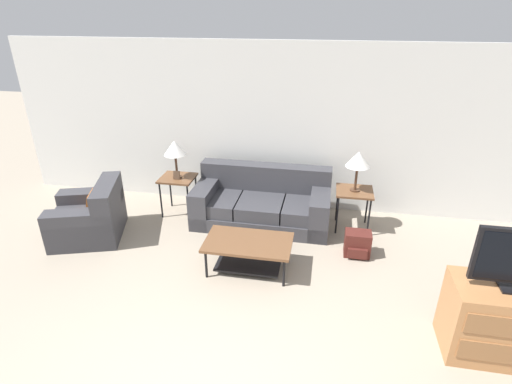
{
  "coord_description": "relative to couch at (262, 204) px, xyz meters",
  "views": [
    {
      "loc": [
        0.85,
        -1.73,
        3.04
      ],
      "look_at": [
        -0.02,
        2.96,
        0.8
      ],
      "focal_mm": 28.0,
      "sensor_mm": 36.0,
      "label": 1
    }
  ],
  "objects": [
    {
      "name": "picture_frame",
      "position": [
        -1.33,
        -0.04,
        0.39
      ],
      "size": [
        0.1,
        0.04,
        0.13
      ],
      "color": "#4C3828",
      "rests_on": "side_table_left"
    },
    {
      "name": "wall_back",
      "position": [
        0.04,
        0.66,
        1.01
      ],
      "size": [
        8.58,
        0.06,
        2.6
      ],
      "color": "silver",
      "rests_on": "ground_plane"
    },
    {
      "name": "side_table_left",
      "position": [
        -1.35,
        0.03,
        0.26
      ],
      "size": [
        0.52,
        0.48,
        0.62
      ],
      "color": "brown",
      "rests_on": "ground_plane"
    },
    {
      "name": "tv_console",
      "position": [
        2.66,
        -2.14,
        0.08
      ],
      "size": [
        1.04,
        0.56,
        0.75
      ],
      "color": "#A87042",
      "rests_on": "ground_plane"
    },
    {
      "name": "side_table_right",
      "position": [
        1.35,
        0.03,
        0.26
      ],
      "size": [
        0.52,
        0.48,
        0.62
      ],
      "color": "brown",
      "rests_on": "ground_plane"
    },
    {
      "name": "table_lamp_right",
      "position": [
        1.35,
        0.03,
        0.8
      ],
      "size": [
        0.34,
        0.34,
        0.59
      ],
      "color": "#472D1E",
      "rests_on": "side_table_right"
    },
    {
      "name": "couch",
      "position": [
        0.0,
        0.0,
        0.0
      ],
      "size": [
        2.03,
        0.97,
        0.82
      ],
      "color": "#38383D",
      "rests_on": "ground_plane"
    },
    {
      "name": "table_lamp_left",
      "position": [
        -1.35,
        0.03,
        0.8
      ],
      "size": [
        0.34,
        0.34,
        0.59
      ],
      "color": "#472D1E",
      "rests_on": "side_table_left"
    },
    {
      "name": "backpack",
      "position": [
        1.4,
        -0.69,
        -0.13
      ],
      "size": [
        0.34,
        0.31,
        0.34
      ],
      "color": "#4C1E19",
      "rests_on": "ground_plane"
    },
    {
      "name": "coffee_table",
      "position": [
        0.04,
        -1.27,
        0.01
      ],
      "size": [
        1.07,
        0.63,
        0.41
      ],
      "color": "brown",
      "rests_on": "ground_plane"
    },
    {
      "name": "armchair",
      "position": [
        -2.35,
        -0.87,
        -0.0
      ],
      "size": [
        1.16,
        1.17,
        0.8
      ],
      "color": "#38383D",
      "rests_on": "ground_plane"
    }
  ]
}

